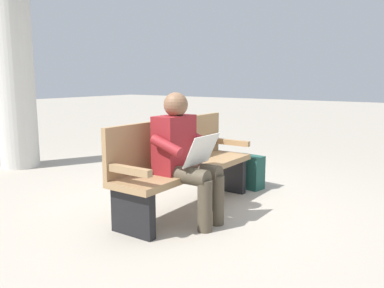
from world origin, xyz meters
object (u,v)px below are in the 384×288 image
(bench_near, at_px, (182,164))
(support_pillar, at_px, (13,58))
(person_seated, at_px, (184,154))
(backpack, at_px, (250,172))

(bench_near, height_order, support_pillar, support_pillar)
(person_seated, bearing_deg, bench_near, -140.93)
(bench_near, distance_m, support_pillar, 3.32)
(person_seated, relative_size, support_pillar, 0.37)
(bench_near, height_order, person_seated, person_seated)
(bench_near, xyz_separation_m, support_pillar, (-0.15, -3.11, 1.13))
(person_seated, relative_size, backpack, 2.98)
(bench_near, relative_size, person_seated, 1.53)
(support_pillar, bearing_deg, person_seated, 82.62)
(bench_near, bearing_deg, support_pillar, -93.41)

